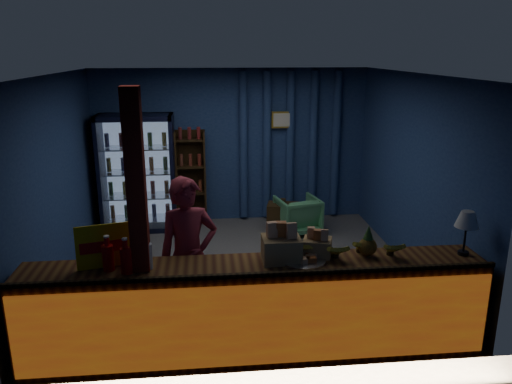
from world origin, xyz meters
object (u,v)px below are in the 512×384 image
(shopkeeper, at_px, (189,257))
(table_lamp, at_px, (467,221))
(green_chair, at_px, (298,215))
(pastry_tray, at_px, (303,259))

(shopkeeper, height_order, table_lamp, shopkeeper)
(shopkeeper, bearing_deg, table_lamp, -23.95)
(green_chair, distance_m, table_lamp, 3.57)
(shopkeeper, distance_m, green_chair, 3.29)
(shopkeeper, height_order, green_chair, shopkeeper)
(shopkeeper, relative_size, green_chair, 2.55)
(shopkeeper, distance_m, pastry_tray, 1.21)
(pastry_tray, bearing_deg, shopkeeper, 156.05)
(pastry_tray, xyz_separation_m, table_lamp, (1.59, 0.01, 0.32))
(shopkeeper, xyz_separation_m, green_chair, (1.66, 2.79, -0.54))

